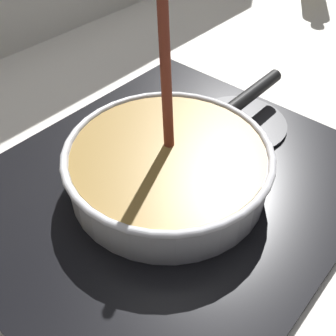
% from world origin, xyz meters
% --- Properties ---
extents(hob_plate, '(0.56, 0.48, 0.01)m').
position_xyz_m(hob_plate, '(0.10, 0.25, 0.01)').
color(hob_plate, black).
rests_on(hob_plate, ground).
extents(burner_ring, '(0.19, 0.19, 0.01)m').
position_xyz_m(burner_ring, '(0.10, 0.25, 0.02)').
color(burner_ring, '#592D0C').
rests_on(burner_ring, hob_plate).
extents(spare_burner, '(0.16, 0.16, 0.01)m').
position_xyz_m(spare_burner, '(0.28, 0.25, 0.01)').
color(spare_burner, '#262628').
rests_on(spare_burner, hob_plate).
extents(cooking_pan, '(0.43, 0.29, 0.30)m').
position_xyz_m(cooking_pan, '(0.10, 0.25, 0.05)').
color(cooking_pan, silver).
rests_on(cooking_pan, hob_plate).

